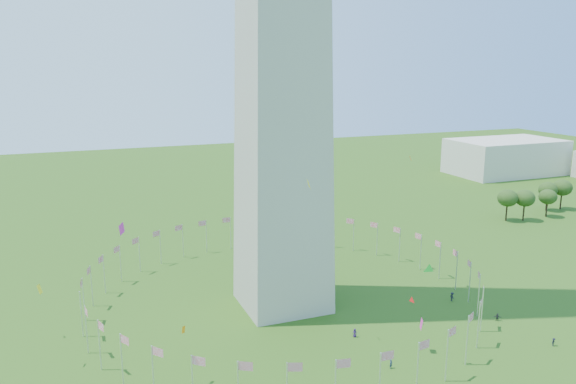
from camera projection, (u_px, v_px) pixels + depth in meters
name	position (u px, v px, depth m)	size (l,w,h in m)	color
flag_ring	(282.00, 284.00, 118.48)	(80.24, 80.24, 9.00)	silver
gov_building_east_a	(505.00, 157.00, 262.09)	(50.00, 30.00, 16.00)	beige
kites_aloft	(377.00, 261.00, 90.19)	(106.77, 70.01, 39.24)	green
tree_line_east	(556.00, 200.00, 190.83)	(53.14, 15.94, 10.40)	#32541C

